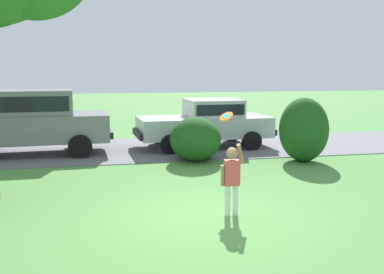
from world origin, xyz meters
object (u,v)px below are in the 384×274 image
(parked_sedan, at_px, (206,121))
(child_thrower, at_px, (232,175))
(parked_suv, at_px, (30,119))
(frisbee, at_px, (226,117))

(parked_sedan, bearing_deg, child_thrower, -99.85)
(parked_sedan, relative_size, parked_suv, 0.94)
(parked_suv, bearing_deg, parked_sedan, 2.32)
(child_thrower, bearing_deg, frisbee, 79.24)
(parked_suv, height_order, child_thrower, parked_suv)
(frisbee, bearing_deg, parked_sedan, 80.33)
(parked_suv, bearing_deg, frisbee, -51.05)
(parked_sedan, relative_size, frisbee, 15.20)
(parked_sedan, height_order, child_thrower, parked_sedan)
(parked_sedan, distance_m, frisbee, 5.84)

